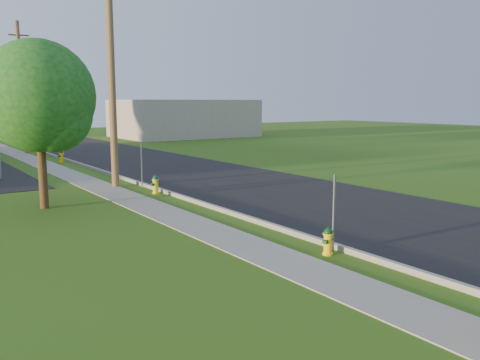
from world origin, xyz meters
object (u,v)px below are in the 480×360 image
hydrant_far (61,156)px  hydrant_near (328,241)px  utility_pole_mid (112,75)px  tree_verge (42,101)px  hydrant_mid (156,184)px  utility_pole_far (22,88)px

hydrant_far → hydrant_near: bearing=-90.1°
utility_pole_mid → tree_verge: 4.95m
hydrant_mid → hydrant_far: 13.50m
hydrant_mid → hydrant_near: bearing=-90.9°
hydrant_near → hydrant_mid: size_ratio=0.91×
hydrant_near → hydrant_far: size_ratio=0.91×
hydrant_near → hydrant_mid: 10.31m
utility_pole_mid → utility_pole_far: utility_pole_mid is taller
utility_pole_mid → tree_verge: utility_pole_mid is taller
utility_pole_far → tree_verge: utility_pole_far is taller
tree_verge → hydrant_far: tree_verge is taller
tree_verge → hydrant_mid: 5.67m
utility_pole_far → hydrant_near: bearing=-88.9°
utility_pole_mid → hydrant_far: 11.85m
hydrant_mid → hydrant_far: bearing=90.6°
hydrant_mid → hydrant_far: hydrant_mid is taller
utility_pole_far → hydrant_mid: (0.75, -20.58, -4.42)m
utility_pole_mid → utility_pole_far: 18.00m
tree_verge → utility_pole_mid: bearing=39.6°
utility_pole_far → tree_verge: size_ratio=1.60×
tree_verge → hydrant_mid: tree_verge is taller
utility_pole_mid → hydrant_far: size_ratio=12.46×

